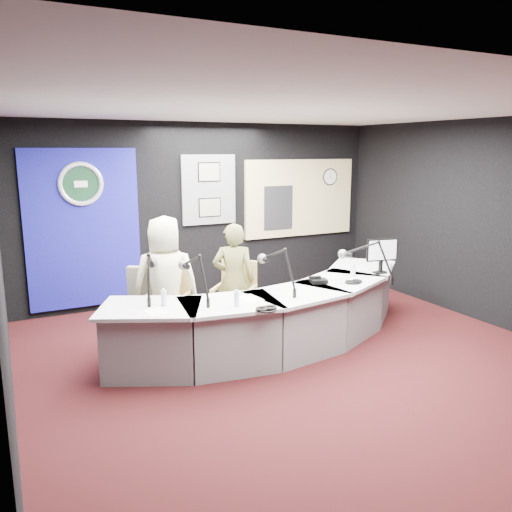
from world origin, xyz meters
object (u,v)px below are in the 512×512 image
broadcast_desk (276,317)px  person_woman (234,280)px  armchair_right (234,300)px  person_man (166,282)px  armchair_left (167,309)px

broadcast_desk → person_woman: person_woman is taller
person_woman → armchair_right: bearing=-0.0°
person_man → person_woman: 0.88m
armchair_left → armchair_right: size_ratio=0.99×
armchair_right → person_woman: (0.00, 0.00, 0.26)m
person_man → person_woman: person_man is taller
armchair_right → person_man: 0.94m
broadcast_desk → person_woman: bearing=119.1°
armchair_right → person_man: person_man is taller
armchair_right → person_woman: 0.26m
armchair_right → person_man: size_ratio=0.59×
armchair_right → person_woman: person_woman is taller
broadcast_desk → person_woman: 0.74m
armchair_left → person_man: size_ratio=0.59×
armchair_left → person_woman: size_ratio=0.64×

